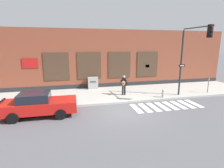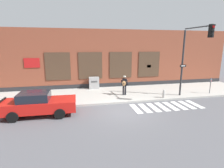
% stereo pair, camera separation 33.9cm
% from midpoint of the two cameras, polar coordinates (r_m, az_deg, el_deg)
% --- Properties ---
extents(ground_plane, '(160.00, 160.00, 0.00)m').
position_cam_midpoint_polar(ground_plane, '(12.18, 4.49, -8.90)').
color(ground_plane, '#56565B').
extents(sidewalk, '(28.00, 5.21, 0.15)m').
position_cam_midpoint_polar(sidewalk, '(16.03, 0.26, -3.31)').
color(sidewalk, '#ADAAA3').
rests_on(sidewalk, ground).
extents(building_backdrop, '(28.00, 4.06, 6.04)m').
position_cam_midpoint_polar(building_backdrop, '(19.99, -2.55, 8.39)').
color(building_backdrop, brown).
rests_on(building_backdrop, ground).
extents(crosswalk, '(5.20, 1.90, 0.01)m').
position_cam_midpoint_polar(crosswalk, '(13.74, 18.01, -6.95)').
color(crosswalk, silver).
rests_on(crosswalk, ground).
extents(red_car, '(4.63, 2.04, 1.53)m').
position_cam_midpoint_polar(red_car, '(12.17, -22.17, -5.99)').
color(red_car, red).
rests_on(red_car, ground).
extents(busker, '(0.72, 0.60, 1.72)m').
position_cam_midpoint_polar(busker, '(15.30, 4.69, -0.05)').
color(busker, black).
rests_on(busker, sidewalk).
extents(traffic_light, '(0.70, 2.95, 5.69)m').
position_cam_midpoint_polar(traffic_light, '(15.28, 25.42, 9.83)').
color(traffic_light, '#2D2D30').
rests_on(traffic_light, sidewalk).
extents(parking_meter, '(0.13, 0.11, 1.44)m').
position_cam_midpoint_polar(parking_meter, '(18.24, 29.97, 0.23)').
color(parking_meter, '#47474C').
rests_on(parking_meter, sidewalk).
extents(utility_box, '(1.00, 0.53, 1.18)m').
position_cam_midpoint_polar(utility_box, '(17.73, -5.36, 0.38)').
color(utility_box, '#9E9E9E').
rests_on(utility_box, sidewalk).
extents(fire_hydrant, '(0.38, 0.20, 0.70)m').
position_cam_midpoint_polar(fire_hydrant, '(15.27, 17.15, -3.04)').
color(fire_hydrant, '#B2ADA8').
rests_on(fire_hydrant, sidewalk).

